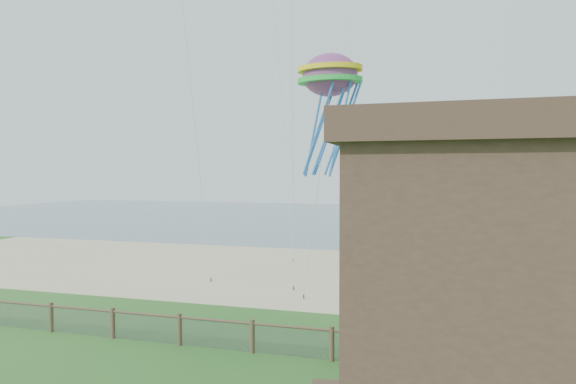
% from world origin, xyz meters
% --- Properties ---
extents(sand_beach, '(72.00, 20.00, 0.02)m').
position_xyz_m(sand_beach, '(0.00, 22.00, 0.00)').
color(sand_beach, '#C5B78E').
rests_on(sand_beach, ground).
extents(ocean, '(160.00, 68.00, 0.02)m').
position_xyz_m(ocean, '(0.00, 66.00, 0.00)').
color(ocean, slate).
rests_on(ocean, ground).
extents(chainlink_fence, '(36.20, 0.20, 1.25)m').
position_xyz_m(chainlink_fence, '(0.00, 6.00, 0.55)').
color(chainlink_fence, '#4C392A').
rests_on(chainlink_fence, ground).
extents(octopus_kite, '(3.21, 2.42, 6.22)m').
position_xyz_m(octopus_kite, '(1.76, 11.53, 9.59)').
color(octopus_kite, '#DC5A22').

